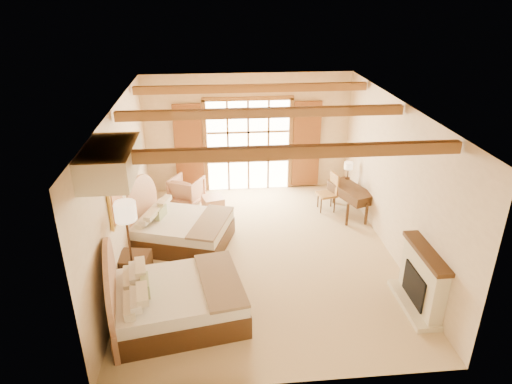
{
  "coord_description": "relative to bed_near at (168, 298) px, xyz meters",
  "views": [
    {
      "loc": [
        -0.9,
        -8.29,
        5.27
      ],
      "look_at": [
        -0.1,
        0.2,
        1.37
      ],
      "focal_mm": 32.0,
      "sensor_mm": 36.0,
      "label": 1
    }
  ],
  "objects": [
    {
      "name": "wall_back",
      "position": [
        1.79,
        5.43,
        1.17
      ],
      "size": [
        5.5,
        0.0,
        5.5
      ],
      "primitive_type": "plane",
      "rotation": [
        1.57,
        0.0,
        0.0
      ],
      "color": "beige",
      "rests_on": "ground"
    },
    {
      "name": "armchair",
      "position": [
        0.11,
        4.64,
        -0.08
      ],
      "size": [
        1.02,
        1.03,
        0.7
      ],
      "primitive_type": "imported",
      "rotation": [
        0.0,
        0.0,
        -3.63
      ],
      "color": "#A87559",
      "rests_on": "floor"
    },
    {
      "name": "wall_left",
      "position": [
        -0.96,
        1.93,
        1.17
      ],
      "size": [
        0.0,
        7.0,
        7.0
      ],
      "primitive_type": "plane",
      "rotation": [
        1.57,
        0.0,
        1.57
      ],
      "color": "beige",
      "rests_on": "ground"
    },
    {
      "name": "french_doors",
      "position": [
        1.79,
        5.37,
        0.82
      ],
      "size": [
        3.95,
        0.08,
        2.6
      ],
      "color": "white",
      "rests_on": "ground"
    },
    {
      "name": "floor_lamp",
      "position": [
        -0.71,
        0.86,
        1.13
      ],
      "size": [
        0.39,
        0.39,
        1.84
      ],
      "color": "#311F13",
      "rests_on": "floor"
    },
    {
      "name": "nightstand",
      "position": [
        -0.71,
        1.05,
        -0.1
      ],
      "size": [
        0.64,
        0.64,
        0.66
      ],
      "primitive_type": "cube",
      "rotation": [
        0.0,
        0.0,
        -0.17
      ],
      "color": "#412212",
      "rests_on": "floor"
    },
    {
      "name": "bed_far",
      "position": [
        -0.06,
        2.52,
        -0.03
      ],
      "size": [
        2.45,
        2.07,
        1.32
      ],
      "rotation": [
        0.0,
        0.0,
        -0.32
      ],
      "color": "#412212",
      "rests_on": "floor"
    },
    {
      "name": "desk",
      "position": [
        4.19,
        3.61,
        -0.06
      ],
      "size": [
        0.97,
        1.42,
        0.71
      ],
      "rotation": [
        0.0,
        0.0,
        0.34
      ],
      "color": "#412212",
      "rests_on": "floor"
    },
    {
      "name": "ceiling",
      "position": [
        1.79,
        1.93,
        2.77
      ],
      "size": [
        7.0,
        7.0,
        0.0
      ],
      "primitive_type": "plane",
      "rotation": [
        3.14,
        0.0,
        0.0
      ],
      "color": "#BB813B",
      "rests_on": "ground"
    },
    {
      "name": "canopy_valance",
      "position": [
        -0.61,
        -0.07,
        2.52
      ],
      "size": [
        0.7,
        1.4,
        0.45
      ],
      "primitive_type": "cube",
      "color": "beige",
      "rests_on": "ceiling"
    },
    {
      "name": "desk_lamp",
      "position": [
        4.25,
        4.18,
        0.61
      ],
      "size": [
        0.22,
        0.22,
        0.44
      ],
      "color": "#311F13",
      "rests_on": "desk"
    },
    {
      "name": "fireplace",
      "position": [
        4.39,
        -0.07,
        0.08
      ],
      "size": [
        0.46,
        1.4,
        1.16
      ],
      "color": "beige",
      "rests_on": "ground"
    },
    {
      "name": "ceiling_beams",
      "position": [
        1.79,
        1.93,
        2.65
      ],
      "size": [
        5.39,
        4.6,
        0.18
      ],
      "primitive_type": null,
      "color": "brown",
      "rests_on": "ceiling"
    },
    {
      "name": "wall_right",
      "position": [
        4.54,
        1.93,
        1.17
      ],
      "size": [
        0.0,
        7.0,
        7.0
      ],
      "primitive_type": "plane",
      "rotation": [
        1.57,
        0.0,
        -1.57
      ],
      "color": "beige",
      "rests_on": "ground"
    },
    {
      "name": "desk_chair",
      "position": [
        3.67,
        3.85,
        -0.13
      ],
      "size": [
        0.51,
        0.51,
        0.98
      ],
      "rotation": [
        0.0,
        0.0,
        0.21
      ],
      "color": "olive",
      "rests_on": "floor"
    },
    {
      "name": "painting",
      "position": [
        -0.91,
        1.18,
        1.32
      ],
      "size": [
        0.06,
        0.95,
        0.75
      ],
      "color": "gold",
      "rests_on": "wall_left"
    },
    {
      "name": "floor",
      "position": [
        1.79,
        1.93,
        -0.43
      ],
      "size": [
        7.0,
        7.0,
        0.0
      ],
      "primitive_type": "plane",
      "color": "#CBB187",
      "rests_on": "ground"
    },
    {
      "name": "ottoman",
      "position": [
        0.78,
        4.13,
        -0.26
      ],
      "size": [
        0.6,
        0.6,
        0.36
      ],
      "primitive_type": "cube",
      "rotation": [
        0.0,
        0.0,
        0.27
      ],
      "color": "tan",
      "rests_on": "floor"
    },
    {
      "name": "bed_near",
      "position": [
        0.0,
        0.0,
        0.0
      ],
      "size": [
        2.44,
        1.99,
        1.44
      ],
      "rotation": [
        0.0,
        0.0,
        0.17
      ],
      "color": "#412212",
      "rests_on": "floor"
    }
  ]
}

